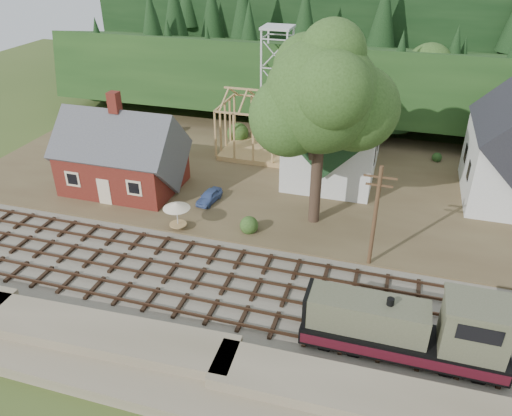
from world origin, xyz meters
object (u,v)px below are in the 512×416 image
(car_blue, at_px, (209,196))
(patio_set, at_px, (176,207))
(car_green, at_px, (87,180))
(locomotive, at_px, (411,330))

(car_blue, distance_m, patio_set, 5.24)
(car_green, bearing_deg, car_blue, -90.29)
(car_blue, relative_size, patio_set, 1.31)
(patio_set, bearing_deg, locomotive, -25.12)
(locomotive, relative_size, car_green, 3.33)
(car_blue, bearing_deg, locomotive, -29.44)
(car_blue, bearing_deg, patio_set, -90.11)
(car_green, bearing_deg, locomotive, -115.88)
(locomotive, relative_size, car_blue, 3.52)
(locomotive, relative_size, patio_set, 4.62)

